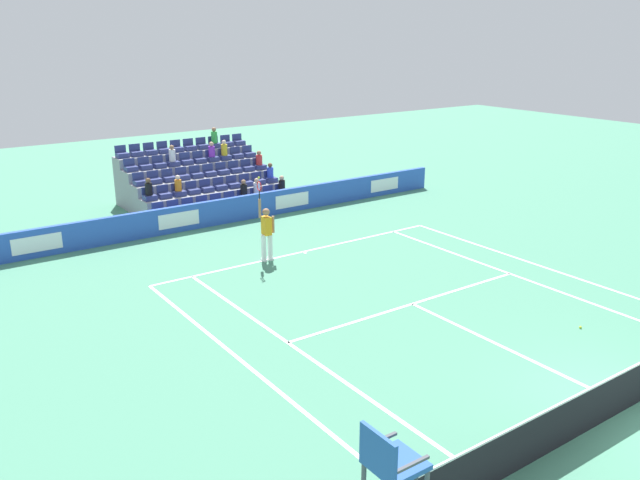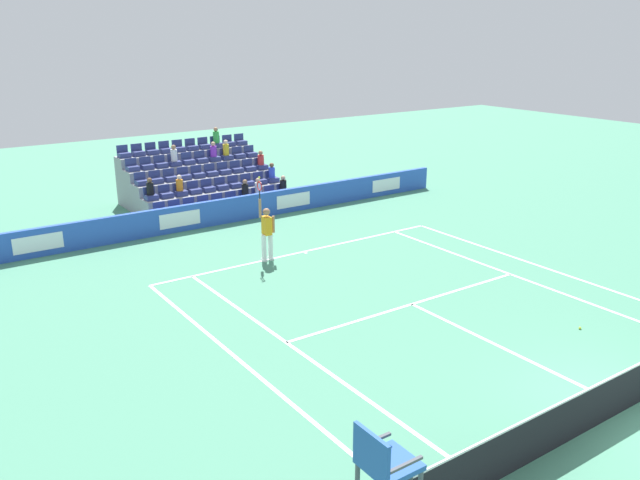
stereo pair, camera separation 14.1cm
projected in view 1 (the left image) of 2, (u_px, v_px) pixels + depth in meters
The scene contains 15 objects.
ground_plane at pixel (629, 407), 13.29m from camera, with size 80.00×80.00×0.00m, color #47896B.
line_baseline at pixel (303, 252), 22.54m from camera, with size 10.97×0.10×0.01m, color white.
line_service at pixel (412, 304), 18.27m from camera, with size 8.23×0.10×0.01m, color white.
line_centre_service at pixel (504, 347), 15.78m from camera, with size 0.10×6.40×0.01m, color white.
line_singles_sideline_left at pixel (298, 350), 15.66m from camera, with size 0.10×11.89×0.01m, color white.
line_singles_sideline_right at pixel (522, 278), 20.17m from camera, with size 0.10×11.89×0.01m, color white.
line_doubles_sideline_left at pixel (248, 366), 14.91m from camera, with size 0.10×11.89×0.01m, color white.
line_doubles_sideline_right at pixel (550, 269), 20.92m from camera, with size 0.10×11.89×0.01m, color white.
line_centre_mark at pixel (305, 252), 22.46m from camera, with size 0.10×0.20×0.01m, color white.
sponsor_barrier at pixel (237, 209), 26.03m from camera, with size 20.18×0.22×0.99m.
tennis_net at pixel (633, 385), 13.14m from camera, with size 11.97×0.10×1.07m.
tennis_player at pixel (266, 232), 21.40m from camera, with size 0.53×0.37×2.85m.
umpire_chair at pixel (391, 480), 8.82m from camera, with size 0.70×0.70×2.34m.
stadium_stand at pixel (198, 184), 28.71m from camera, with size 6.20×4.75×3.02m.
loose_tennis_ball at pixel (580, 327), 16.77m from camera, with size 0.07×0.07×0.07m, color #D1E533.
Camera 1 is at (11.81, 5.89, 7.29)m, focal length 36.90 mm.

